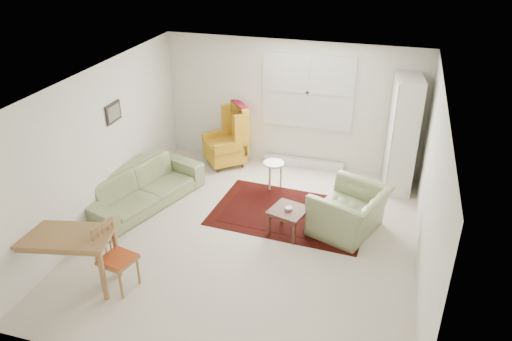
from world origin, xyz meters
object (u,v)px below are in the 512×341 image
(stool, at_px, (274,175))
(cabinet, at_px, (403,135))
(wingback_chair, at_px, (224,136))
(desk_chair, at_px, (118,258))
(desk, at_px, (67,259))
(coffee_table, at_px, (288,221))
(armchair, at_px, (350,207))
(sofa, at_px, (141,181))

(stool, xyz_separation_m, cabinet, (2.18, 0.64, 0.80))
(wingback_chair, xyz_separation_m, desk_chair, (-0.10, -3.93, -0.15))
(stool, distance_m, desk, 3.95)
(cabinet, xyz_separation_m, desk_chair, (-3.46, -3.93, -0.57))
(desk, height_order, desk_chair, desk_chair)
(coffee_table, height_order, desk_chair, desk_chair)
(wingback_chair, relative_size, coffee_table, 2.36)
(coffee_table, bearing_deg, cabinet, 52.11)
(armchair, height_order, wingback_chair, wingback_chair)
(coffee_table, bearing_deg, desk, -141.64)
(cabinet, bearing_deg, armchair, -118.90)
(wingback_chair, height_order, cabinet, cabinet)
(sofa, relative_size, cabinet, 1.08)
(desk_chair, bearing_deg, coffee_table, -32.54)
(wingback_chair, bearing_deg, cabinet, 49.19)
(coffee_table, height_order, cabinet, cabinet)
(stool, bearing_deg, cabinet, 16.40)
(desk, bearing_deg, wingback_chair, 78.93)
(stool, bearing_deg, desk, -119.94)
(armchair, distance_m, stool, 1.85)
(armchair, distance_m, desk, 4.20)
(sofa, distance_m, desk, 2.18)
(stool, bearing_deg, sofa, -148.45)
(stool, xyz_separation_m, desk_chair, (-1.28, -3.29, 0.23))
(wingback_chair, xyz_separation_m, stool, (1.18, -0.64, -0.37))
(coffee_table, xyz_separation_m, desk, (-2.57, -2.03, 0.19))
(desk_chair, bearing_deg, wingback_chair, 10.61)
(armchair, xyz_separation_m, wingback_chair, (-2.68, 1.71, 0.19))
(armchair, relative_size, stool, 2.20)
(desk, distance_m, desk_chair, 0.71)
(armchair, height_order, stool, armchair)
(sofa, distance_m, wingback_chair, 2.07)
(armchair, height_order, desk_chair, desk_chair)
(sofa, bearing_deg, stool, -40.02)
(coffee_table, height_order, desk, desk)
(cabinet, xyz_separation_m, desk, (-4.15, -4.06, -0.65))
(desk_chair, bearing_deg, armchair, -39.26)
(sofa, distance_m, stool, 2.38)
(cabinet, bearing_deg, coffee_table, -135.25)
(sofa, height_order, desk_chair, desk_chair)
(armchair, bearing_deg, coffee_table, -49.83)
(wingback_chair, bearing_deg, coffee_table, 0.36)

